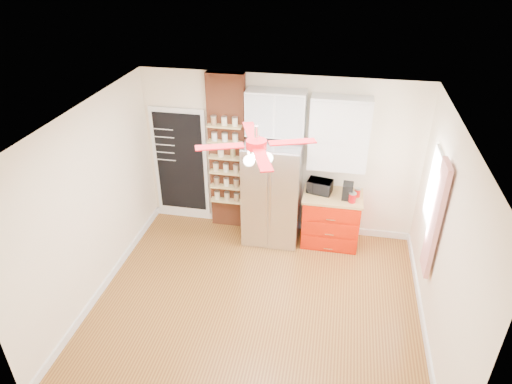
% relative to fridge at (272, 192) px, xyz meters
% --- Properties ---
extents(floor, '(4.50, 4.50, 0.00)m').
position_rel_fridge_xyz_m(floor, '(0.05, -1.63, -0.88)').
color(floor, olive).
rests_on(floor, ground).
extents(ceiling, '(4.50, 4.50, 0.00)m').
position_rel_fridge_xyz_m(ceiling, '(0.05, -1.63, 1.83)').
color(ceiling, white).
rests_on(ceiling, wall_back).
extents(wall_back, '(4.50, 0.02, 2.70)m').
position_rel_fridge_xyz_m(wall_back, '(0.05, 0.37, 0.48)').
color(wall_back, '#FEEFCC').
rests_on(wall_back, floor).
extents(wall_front, '(4.50, 0.02, 2.70)m').
position_rel_fridge_xyz_m(wall_front, '(0.05, -3.63, 0.48)').
color(wall_front, '#FEEFCC').
rests_on(wall_front, floor).
extents(wall_left, '(0.02, 4.00, 2.70)m').
position_rel_fridge_xyz_m(wall_left, '(-2.20, -1.63, 0.48)').
color(wall_left, '#FEEFCC').
rests_on(wall_left, floor).
extents(wall_right, '(0.02, 4.00, 2.70)m').
position_rel_fridge_xyz_m(wall_right, '(2.30, -1.63, 0.48)').
color(wall_right, '#FEEFCC').
rests_on(wall_right, floor).
extents(chalkboard, '(0.95, 0.05, 1.95)m').
position_rel_fridge_xyz_m(chalkboard, '(-1.65, 0.33, 0.23)').
color(chalkboard, white).
rests_on(chalkboard, wall_back).
extents(brick_pillar, '(0.60, 0.16, 2.70)m').
position_rel_fridge_xyz_m(brick_pillar, '(-0.80, 0.29, 0.48)').
color(brick_pillar, brown).
rests_on(brick_pillar, floor).
extents(fridge, '(0.90, 0.70, 1.75)m').
position_rel_fridge_xyz_m(fridge, '(0.00, 0.00, 0.00)').
color(fridge, silver).
rests_on(fridge, floor).
extents(upper_glass_cabinet, '(0.90, 0.35, 0.70)m').
position_rel_fridge_xyz_m(upper_glass_cabinet, '(0.00, 0.20, 1.27)').
color(upper_glass_cabinet, white).
rests_on(upper_glass_cabinet, wall_back).
extents(red_cabinet, '(0.94, 0.64, 0.90)m').
position_rel_fridge_xyz_m(red_cabinet, '(0.97, 0.05, -0.42)').
color(red_cabinet, red).
rests_on(red_cabinet, floor).
extents(upper_shelf_unit, '(0.90, 0.30, 1.15)m').
position_rel_fridge_xyz_m(upper_shelf_unit, '(0.97, 0.22, 1.00)').
color(upper_shelf_unit, white).
rests_on(upper_shelf_unit, wall_back).
extents(window, '(0.04, 0.75, 1.05)m').
position_rel_fridge_xyz_m(window, '(2.28, -0.73, 0.68)').
color(window, white).
rests_on(window, wall_right).
extents(curtain, '(0.06, 0.40, 1.55)m').
position_rel_fridge_xyz_m(curtain, '(2.23, -1.28, 0.57)').
color(curtain, red).
rests_on(curtain, wall_right).
extents(ceiling_fan, '(1.40, 1.40, 0.44)m').
position_rel_fridge_xyz_m(ceiling_fan, '(0.05, -1.63, 1.55)').
color(ceiling_fan, silver).
rests_on(ceiling_fan, ceiling).
extents(toaster_oven, '(0.43, 0.33, 0.21)m').
position_rel_fridge_xyz_m(toaster_oven, '(0.75, 0.11, 0.13)').
color(toaster_oven, black).
rests_on(toaster_oven, red_cabinet).
extents(coffee_maker, '(0.17, 0.22, 0.25)m').
position_rel_fridge_xyz_m(coffee_maker, '(1.18, 0.00, 0.15)').
color(coffee_maker, black).
rests_on(coffee_maker, red_cabinet).
extents(canister_left, '(0.14, 0.14, 0.15)m').
position_rel_fridge_xyz_m(canister_left, '(1.26, -0.11, 0.10)').
color(canister_left, '#A8090E').
rests_on(canister_left, red_cabinet).
extents(canister_right, '(0.11, 0.11, 0.13)m').
position_rel_fridge_xyz_m(canister_right, '(1.34, 0.08, 0.09)').
color(canister_right, '#AC0D09').
rests_on(canister_right, red_cabinet).
extents(pantry_jar_oats, '(0.12, 0.12, 0.12)m').
position_rel_fridge_xyz_m(pantry_jar_oats, '(-0.88, 0.14, 0.56)').
color(pantry_jar_oats, beige).
rests_on(pantry_jar_oats, brick_pillar).
extents(pantry_jar_beans, '(0.10, 0.10, 0.14)m').
position_rel_fridge_xyz_m(pantry_jar_beans, '(-0.68, 0.18, 0.57)').
color(pantry_jar_beans, olive).
rests_on(pantry_jar_beans, brick_pillar).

